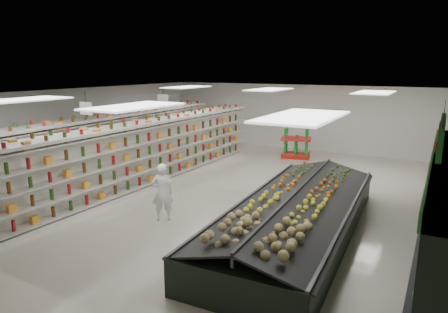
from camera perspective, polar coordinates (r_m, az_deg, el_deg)
The scene contains 14 objects.
floor at distance 13.32m, azimuth -0.53°, elevation -5.01°, with size 16.00×16.00×0.00m, color beige.
ceiling at distance 12.71m, azimuth -0.56°, elevation 8.86°, with size 14.00×16.00×0.02m, color white.
wall_back at distance 20.19m, azimuth 10.78°, elevation 5.50°, with size 14.00×0.02×3.20m, color white.
wall_left at distance 17.42m, azimuth -21.05°, elevation 3.77°, with size 0.02×16.00×3.20m, color white.
produce_wall_case at distance 9.94m, azimuth 29.41°, elevation -5.41°, with size 0.93×8.00×2.20m.
aisle_sign_near at distance 13.58m, azimuth -19.10°, elevation 6.52°, with size 0.52×0.06×0.75m.
aisle_sign_far at distance 16.52m, azimuth -8.71°, elevation 8.04°, with size 0.52×0.06×0.75m.
hortifruti_banner at distance 9.63m, azimuth 28.62°, elevation 2.79°, with size 0.12×3.20×0.95m.
gondola_left at distance 15.69m, azimuth -16.56°, elevation 1.11°, with size 1.17×13.11×2.27m.
gondola_center at distance 13.92m, azimuth -11.43°, elevation -0.09°, with size 1.30×12.96×2.24m.
produce_island at distance 10.06m, azimuth 10.26°, elevation -8.08°, with size 3.12×7.70×1.13m.
soda_endcap at distance 18.34m, azimuth 10.28°, elevation 2.29°, with size 1.47×1.17×1.65m.
shopper_main at distance 10.79m, azimuth -8.80°, elevation -5.06°, with size 0.57×0.38×1.57m, color white.
shopper_background at distance 18.76m, azimuth -2.88°, elevation 2.77°, with size 0.80×0.49×1.64m, color #987E5D.
Camera 1 is at (6.26, -11.03, 4.05)m, focal length 32.00 mm.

